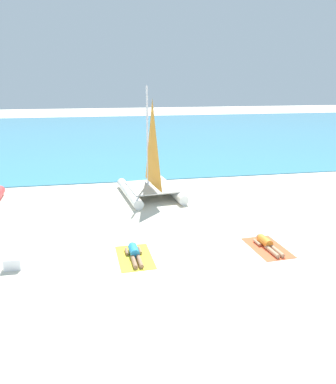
{
  "coord_description": "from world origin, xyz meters",
  "views": [
    {
      "loc": [
        -2.77,
        -9.1,
        5.56
      ],
      "look_at": [
        0.0,
        5.18,
        1.2
      ],
      "focal_mm": 35.13,
      "sensor_mm": 36.0,
      "label": 1
    }
  ],
  "objects_px": {
    "towel_left": "(135,257)",
    "sunbather_right": "(267,244)",
    "sunbather_left": "(134,253)",
    "towel_right": "(268,248)",
    "cooler_box": "(13,263)",
    "sailboat_white": "(151,181)"
  },
  "relations": [
    {
      "from": "towel_left",
      "to": "sunbather_right",
      "type": "xyz_separation_m",
      "value": [
        4.57,
        -0.08,
        0.13
      ]
    },
    {
      "from": "towel_left",
      "to": "sunbather_left",
      "type": "bearing_deg",
      "value": 92.43
    },
    {
      "from": "sunbather_right",
      "to": "towel_left",
      "type": "bearing_deg",
      "value": 175.11
    },
    {
      "from": "sunbather_right",
      "to": "sunbather_left",
      "type": "bearing_deg",
      "value": 174.28
    },
    {
      "from": "towel_right",
      "to": "cooler_box",
      "type": "distance_m",
      "value": 8.31
    },
    {
      "from": "towel_right",
      "to": "sunbather_right",
      "type": "height_order",
      "value": "sunbather_right"
    },
    {
      "from": "sunbather_left",
      "to": "towel_right",
      "type": "bearing_deg",
      "value": -5.12
    },
    {
      "from": "sunbather_right",
      "to": "cooler_box",
      "type": "height_order",
      "value": "cooler_box"
    },
    {
      "from": "towel_left",
      "to": "towel_right",
      "type": "height_order",
      "value": "same"
    },
    {
      "from": "sailboat_white",
      "to": "cooler_box",
      "type": "height_order",
      "value": "sailboat_white"
    },
    {
      "from": "sailboat_white",
      "to": "sunbather_right",
      "type": "xyz_separation_m",
      "value": [
        3.05,
        -6.66,
        -0.66
      ]
    },
    {
      "from": "sunbather_left",
      "to": "cooler_box",
      "type": "distance_m",
      "value": 3.74
    },
    {
      "from": "towel_left",
      "to": "cooler_box",
      "type": "distance_m",
      "value": 3.74
    },
    {
      "from": "towel_left",
      "to": "sunbather_left",
      "type": "xyz_separation_m",
      "value": [
        -0.0,
        0.07,
        0.13
      ]
    },
    {
      "from": "towel_left",
      "to": "cooler_box",
      "type": "xyz_separation_m",
      "value": [
        -3.74,
        -0.04,
        0.17
      ]
    },
    {
      "from": "towel_right",
      "to": "cooler_box",
      "type": "relative_size",
      "value": 3.8
    },
    {
      "from": "sailboat_white",
      "to": "towel_left",
      "type": "xyz_separation_m",
      "value": [
        -1.52,
        -6.58,
        -0.79
      ]
    },
    {
      "from": "sailboat_white",
      "to": "sunbather_right",
      "type": "relative_size",
      "value": 3.39
    },
    {
      "from": "towel_right",
      "to": "cooler_box",
      "type": "xyz_separation_m",
      "value": [
        -8.31,
        0.11,
        0.17
      ]
    },
    {
      "from": "sunbather_right",
      "to": "cooler_box",
      "type": "bearing_deg",
      "value": 175.85
    },
    {
      "from": "sunbather_left",
      "to": "towel_right",
      "type": "xyz_separation_m",
      "value": [
        4.58,
        -0.22,
        -0.13
      ]
    },
    {
      "from": "towel_left",
      "to": "towel_right",
      "type": "distance_m",
      "value": 4.58
    }
  ]
}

